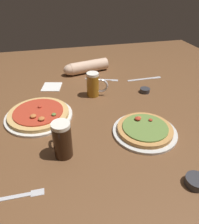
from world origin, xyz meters
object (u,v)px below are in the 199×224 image
at_px(beer_mug_dark, 62,139).
at_px(fork_spare, 102,79).
at_px(pizza_plate_near, 145,130).
at_px(fork_left, 13,197).
at_px(napkin_folded, 52,87).
at_px(diner_arm, 85,67).
at_px(ramekin_sauce, 145,90).
at_px(ramekin_butter, 196,181).
at_px(knife_right, 145,79).
at_px(beer_mug_amber, 94,85).
at_px(pizza_plate_far, 39,114).

relative_size(beer_mug_dark, fork_spare, 0.72).
distance_m(pizza_plate_near, fork_left, 0.59).
bearing_deg(fork_spare, napkin_folded, -174.85).
bearing_deg(diner_arm, ramekin_sauce, -51.88).
height_order(pizza_plate_near, ramekin_butter, pizza_plate_near).
relative_size(ramekin_butter, napkin_folded, 0.61).
height_order(pizza_plate_near, beer_mug_dark, beer_mug_dark).
bearing_deg(fork_left, knife_right, 43.64).
bearing_deg(napkin_folded, ramekin_sauce, -20.39).
height_order(ramekin_sauce, napkin_folded, ramekin_sauce).
bearing_deg(napkin_folded, diner_arm, 36.14).
xyz_separation_m(pizza_plate_near, napkin_folded, (-0.39, 0.57, -0.01)).
bearing_deg(beer_mug_amber, ramekin_sauce, -6.38).
distance_m(knife_right, fork_spare, 0.29).
height_order(pizza_plate_near, knife_right, pizza_plate_near).
bearing_deg(napkin_folded, fork_left, -101.90).
distance_m(pizza_plate_far, ramekin_sauce, 0.64).
bearing_deg(pizza_plate_near, beer_mug_dark, -172.52).
relative_size(fork_left, knife_right, 0.86).
relative_size(beer_mug_amber, knife_right, 0.58).
bearing_deg(ramekin_butter, fork_spare, 96.42).
relative_size(pizza_plate_near, beer_mug_amber, 2.05).
bearing_deg(ramekin_sauce, fork_spare, 131.42).
xyz_separation_m(pizza_plate_near, fork_left, (-0.55, -0.21, -0.01)).
bearing_deg(knife_right, napkin_folded, 177.49).
bearing_deg(napkin_folded, pizza_plate_far, -103.76).
relative_size(pizza_plate_near, diner_arm, 0.88).
bearing_deg(fork_spare, fork_left, -121.94).
xyz_separation_m(napkin_folded, diner_arm, (0.25, 0.18, 0.04)).
height_order(ramekin_sauce, ramekin_butter, ramekin_butter).
height_order(pizza_plate_far, knife_right, pizza_plate_far).
height_order(beer_mug_dark, beer_mug_amber, beer_mug_dark).
distance_m(pizza_plate_far, diner_arm, 0.60).
distance_m(beer_mug_dark, ramekin_sauce, 0.68).
bearing_deg(ramekin_butter, pizza_plate_far, 133.70).
bearing_deg(ramekin_sauce, fork_left, -141.02).
bearing_deg(beer_mug_dark, ramekin_sauce, 37.85).
bearing_deg(napkin_folded, beer_mug_dark, -88.59).
distance_m(beer_mug_amber, fork_left, 0.73).
height_order(ramekin_butter, fork_left, ramekin_butter).
bearing_deg(beer_mug_amber, diner_arm, 88.47).
bearing_deg(fork_spare, pizza_plate_near, -85.67).
bearing_deg(fork_left, beer_mug_dark, 42.13).
bearing_deg(beer_mug_dark, diner_arm, 73.81).
distance_m(beer_mug_dark, fork_spare, 0.73).
relative_size(ramekin_sauce, fork_left, 0.29).
height_order(pizza_plate_far, beer_mug_dark, beer_mug_dark).
bearing_deg(diner_arm, pizza_plate_far, -122.82).
bearing_deg(ramekin_sauce, beer_mug_amber, 173.62).
relative_size(pizza_plate_far, fork_spare, 1.55).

